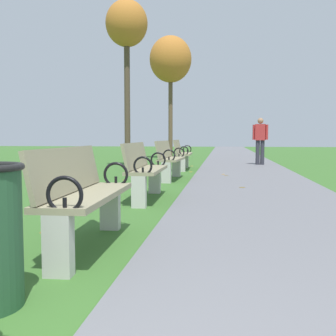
# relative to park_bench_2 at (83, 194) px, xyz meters

# --- Properties ---
(paved_walkway) EXTENTS (2.68, 44.00, 0.02)m
(paved_walkway) POSITION_rel_park_bench_2_xyz_m (1.84, 15.29, -0.48)
(paved_walkway) COLOR slate
(paved_walkway) RESTS_ON ground
(park_bench_2) EXTENTS (0.51, 1.61, 0.90)m
(park_bench_2) POSITION_rel_park_bench_2_xyz_m (0.00, 0.00, 0.00)
(park_bench_2) COLOR gray
(park_bench_2) RESTS_ON ground
(park_bench_3) EXTENTS (0.50, 1.61, 0.90)m
(park_bench_3) POSITION_rel_park_bench_2_xyz_m (-0.00, 2.82, 0.00)
(park_bench_3) COLOR gray
(park_bench_3) RESTS_ON ground
(park_bench_4) EXTENTS (0.52, 1.61, 0.90)m
(park_bench_4) POSITION_rel_park_bench_2_xyz_m (0.00, 5.87, 0.00)
(park_bench_4) COLOR gray
(park_bench_4) RESTS_ON ground
(park_bench_5) EXTENTS (0.51, 1.61, 0.90)m
(park_bench_5) POSITION_rel_park_bench_2_xyz_m (-0.00, 8.75, 0.00)
(park_bench_5) COLOR gray
(park_bench_5) RESTS_ON ground
(tree_1) EXTENTS (1.30, 1.30, 5.20)m
(tree_1) POSITION_rel_park_bench_2_xyz_m (-1.76, 9.12, 3.87)
(tree_1) COLOR #4C3D2D
(tree_1) RESTS_ON ground
(tree_2) EXTENTS (1.84, 1.84, 5.39)m
(tree_2) POSITION_rel_park_bench_2_xyz_m (-1.09, 14.53, 3.85)
(tree_2) COLOR brown
(tree_2) RESTS_ON ground
(pedestrian_walking) EXTENTS (0.52, 0.27, 1.62)m
(pedestrian_walking) POSITION_rel_park_bench_2_xyz_m (2.51, 11.02, 0.44)
(pedestrian_walking) COLOR #2D2D38
(pedestrian_walking) RESTS_ON paved_walkway
(scattered_leaves) EXTENTS (4.99, 14.91, 0.02)m
(scattered_leaves) POSITION_rel_park_bench_2_xyz_m (0.32, 4.00, -0.47)
(scattered_leaves) COLOR #BC842D
(scattered_leaves) RESTS_ON ground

